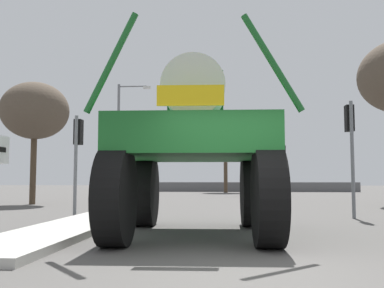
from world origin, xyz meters
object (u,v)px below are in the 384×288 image
at_px(traffic_signal_near_left, 78,143).
at_px(traffic_signal_near_right, 350,133).
at_px(sedan_ahead, 257,186).
at_px(streetlight_far_left, 121,133).
at_px(bare_tree_far_center, 225,133).
at_px(traffic_signal_far_left, 258,158).
at_px(oversize_sprayer, 195,149).
at_px(traffic_signal_far_right, 284,159).
at_px(bare_tree_left, 35,111).

distance_m(traffic_signal_near_left, traffic_signal_near_right, 8.79).
xyz_separation_m(traffic_signal_near_left, traffic_signal_near_right, (8.79, -0.01, 0.27)).
bearing_deg(sedan_ahead, streetlight_far_left, 93.09).
xyz_separation_m(streetlight_far_left, bare_tree_far_center, (7.05, 10.64, 1.09)).
xyz_separation_m(traffic_signal_near_right, bare_tree_far_center, (-3.96, 25.72, 2.77)).
distance_m(sedan_ahead, traffic_signal_near_right, 16.94).
distance_m(traffic_signal_far_left, bare_tree_far_center, 11.80).
relative_size(traffic_signal_near_left, traffic_signal_near_right, 0.90).
height_order(sedan_ahead, bare_tree_far_center, bare_tree_far_center).
relative_size(oversize_sprayer, traffic_signal_far_right, 1.54).
relative_size(sedan_ahead, streetlight_far_left, 0.56).
bearing_deg(traffic_signal_far_left, sedan_ahead, 87.68).
relative_size(oversize_sprayer, sedan_ahead, 1.25).
bearing_deg(bare_tree_far_center, traffic_signal_near_left, -100.64).
distance_m(traffic_signal_near_right, bare_tree_left, 14.73).
relative_size(streetlight_far_left, bare_tree_left, 1.30).
distance_m(traffic_signal_near_right, bare_tree_far_center, 26.17).
bearing_deg(bare_tree_left, oversize_sprayer, -51.78).
height_order(sedan_ahead, traffic_signal_near_left, traffic_signal_near_left).
distance_m(traffic_signal_far_left, streetlight_far_left, 9.36).
distance_m(traffic_signal_far_left, traffic_signal_far_right, 1.64).
xyz_separation_m(traffic_signal_near_right, traffic_signal_far_left, (-1.84, 14.48, -0.11)).
height_order(sedan_ahead, traffic_signal_far_right, traffic_signal_far_right).
bearing_deg(oversize_sprayer, traffic_signal_far_left, -9.84).
distance_m(sedan_ahead, bare_tree_far_center, 10.38).
bearing_deg(oversize_sprayer, traffic_signal_near_right, -46.84).
xyz_separation_m(oversize_sprayer, traffic_signal_far_left, (2.73, 19.02, 0.68)).
bearing_deg(traffic_signal_near_left, traffic_signal_far_left, 64.35).
relative_size(oversize_sprayer, bare_tree_far_center, 0.76).
relative_size(bare_tree_left, bare_tree_far_center, 0.84).
xyz_separation_m(sedan_ahead, bare_tree_left, (-11.41, -10.38, 3.78)).
relative_size(oversize_sprayer, traffic_signal_far_left, 1.53).
height_order(traffic_signal_far_right, bare_tree_left, bare_tree_left).
bearing_deg(streetlight_far_left, bare_tree_far_center, 56.47).
relative_size(traffic_signal_far_left, traffic_signal_far_right, 1.01).
relative_size(oversize_sprayer, traffic_signal_near_right, 1.47).
relative_size(sedan_ahead, traffic_signal_near_left, 1.30).
relative_size(traffic_signal_far_left, streetlight_far_left, 0.46).
bearing_deg(traffic_signal_far_right, traffic_signal_far_left, -179.98).
relative_size(traffic_signal_near_right, bare_tree_far_center, 0.52).
height_order(streetlight_far_left, bare_tree_far_center, streetlight_far_left).
xyz_separation_m(sedan_ahead, bare_tree_far_center, (-2.21, 8.98, 4.71)).
bearing_deg(traffic_signal_far_right, oversize_sprayer, -102.94).
relative_size(traffic_signal_near_left, streetlight_far_left, 0.43).
bearing_deg(sedan_ahead, traffic_signal_far_right, -152.78).
bearing_deg(bare_tree_left, bare_tree_far_center, 64.59).
relative_size(sedan_ahead, bare_tree_left, 0.72).
height_order(streetlight_far_left, bare_tree_left, streetlight_far_left).
xyz_separation_m(traffic_signal_near_left, bare_tree_far_center, (4.83, 25.72, 3.04)).
xyz_separation_m(streetlight_far_left, bare_tree_left, (-2.15, -8.72, 0.16)).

